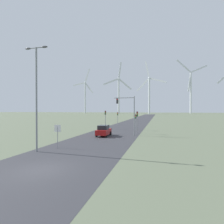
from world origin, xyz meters
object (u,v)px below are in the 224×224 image
at_px(wind_turbine_right, 191,88).
at_px(wind_turbine_far_left, 85,94).
at_px(traffic_light_mast_overhead, 128,108).
at_px(wind_turbine_center, 149,91).
at_px(traffic_light_post_near_left, 105,116).
at_px(car_approaching, 104,131).
at_px(traffic_light_post_near_right, 137,117).
at_px(stop_sign_near, 58,132).
at_px(traffic_light_post_mid_left, 118,116).
at_px(wind_turbine_left, 119,92).
at_px(traffic_light_post_mid_right, 136,119).
at_px(streetlamp, 36,87).

bearing_deg(wind_turbine_right, wind_turbine_far_left, -175.07).
height_order(traffic_light_mast_overhead, wind_turbine_center, wind_turbine_center).
xyz_separation_m(traffic_light_post_near_left, wind_turbine_far_left, (-88.10, 187.91, 23.74)).
bearing_deg(traffic_light_mast_overhead, car_approaching, -153.92).
height_order(traffic_light_post_near_left, wind_turbine_far_left, wind_turbine_far_left).
relative_size(traffic_light_post_near_right, car_approaching, 0.98).
xyz_separation_m(stop_sign_near, wind_turbine_center, (-0.21, 198.28, 25.20)).
bearing_deg(traffic_light_post_mid_left, wind_turbine_left, 102.77).
distance_m(traffic_light_post_near_left, traffic_light_post_mid_right, 7.12).
relative_size(traffic_light_post_near_right, wind_turbine_far_left, 0.07).
distance_m(traffic_light_post_mid_left, traffic_light_post_mid_right, 14.51).
xyz_separation_m(traffic_light_post_near_left, car_approaching, (2.91, -10.35, -2.16)).
relative_size(traffic_light_post_near_right, traffic_light_mast_overhead, 0.61).
bearing_deg(wind_turbine_left, traffic_light_post_mid_left, -77.23).
distance_m(traffic_light_post_near_left, wind_turbine_far_left, 208.89).
xyz_separation_m(traffic_light_mast_overhead, car_approaching, (-3.77, -1.85, -3.76)).
bearing_deg(traffic_light_post_mid_left, car_approaching, -82.75).
relative_size(stop_sign_near, wind_turbine_far_left, 0.04).
bearing_deg(wind_turbine_center, car_approaching, -89.24).
xyz_separation_m(wind_turbine_left, wind_turbine_right, (85.69, 32.45, 5.80)).
bearing_deg(streetlamp, traffic_light_post_near_left, 88.75).
distance_m(stop_sign_near, wind_turbine_left, 192.91).
bearing_deg(traffic_light_post_near_left, wind_turbine_right, 75.81).
bearing_deg(wind_turbine_center, traffic_light_post_mid_left, -90.12).
bearing_deg(traffic_light_post_mid_right, streetlamp, -108.98).
distance_m(traffic_light_mast_overhead, wind_turbine_left, 182.14).
bearing_deg(car_approaching, traffic_light_post_mid_left, 97.25).
distance_m(streetlamp, wind_turbine_right, 229.77).
height_order(traffic_light_post_mid_right, wind_turbine_left, wind_turbine_left).
bearing_deg(traffic_light_post_near_left, traffic_light_post_mid_right, -5.88).
distance_m(traffic_light_post_mid_right, wind_turbine_left, 175.01).
relative_size(car_approaching, wind_turbine_left, 0.07).
xyz_separation_m(stop_sign_near, wind_turbine_right, (49.92, 220.41, 30.41)).
xyz_separation_m(streetlamp, car_approaching, (3.41, 12.35, -5.83)).
distance_m(traffic_light_post_near_right, wind_turbine_left, 180.28).
height_order(streetlamp, traffic_light_post_mid_right, streetlamp).
relative_size(traffic_light_post_near_left, wind_turbine_left, 0.07).
height_order(wind_turbine_far_left, wind_turbine_center, wind_turbine_center).
height_order(stop_sign_near, traffic_light_post_near_left, traffic_light_post_near_left).
bearing_deg(traffic_light_post_near_right, stop_sign_near, -117.05).
height_order(traffic_light_post_mid_left, wind_turbine_left, wind_turbine_left).
xyz_separation_m(streetlamp, traffic_light_post_mid_right, (7.56, 21.98, -4.22)).
xyz_separation_m(streetlamp, wind_turbine_far_left, (-87.61, 210.62, 20.07)).
relative_size(wind_turbine_far_left, wind_turbine_right, 0.91).
height_order(stop_sign_near, traffic_light_post_mid_right, traffic_light_post_mid_right).
distance_m(traffic_light_post_near_right, wind_turbine_right, 212.27).
bearing_deg(traffic_light_post_near_right, wind_turbine_right, 78.33).
distance_m(traffic_light_post_near_left, traffic_light_post_near_right, 10.05).
xyz_separation_m(traffic_light_post_near_right, wind_turbine_center, (-7.62, 183.76, 24.06)).
xyz_separation_m(traffic_light_mast_overhead, wind_turbine_left, (-41.84, 175.92, 21.80)).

